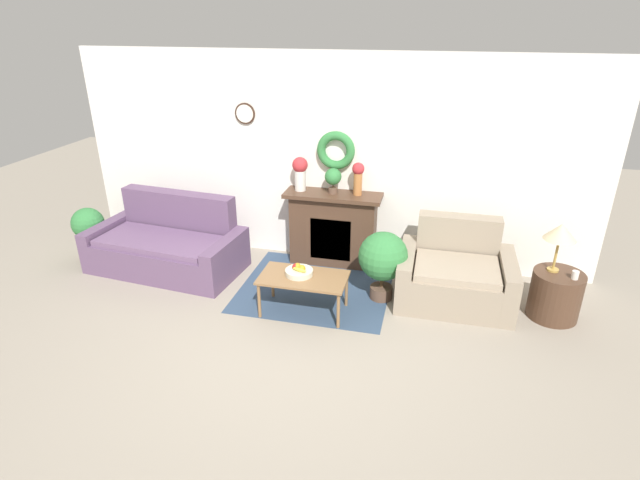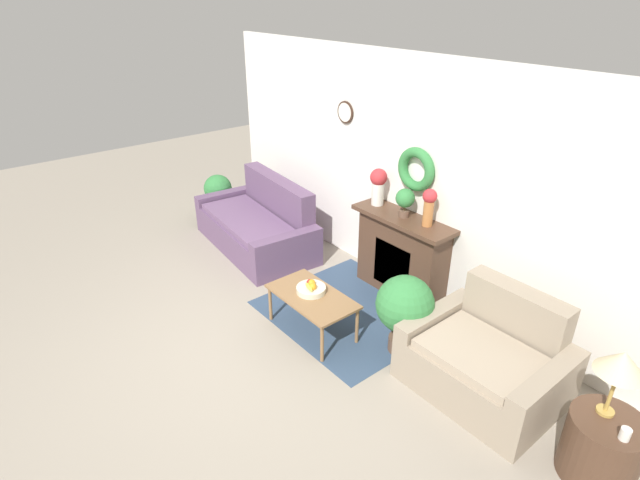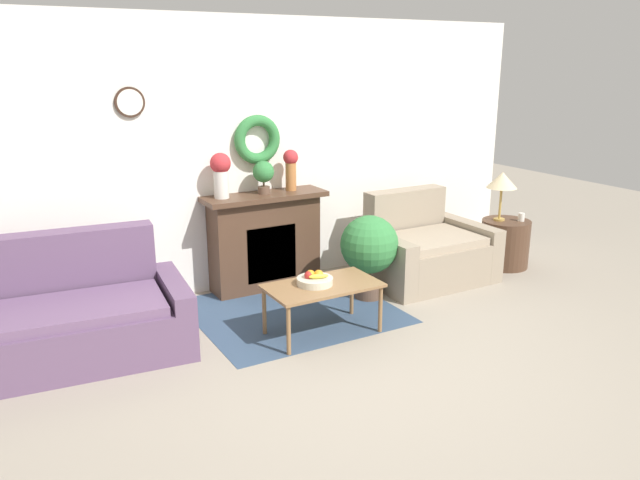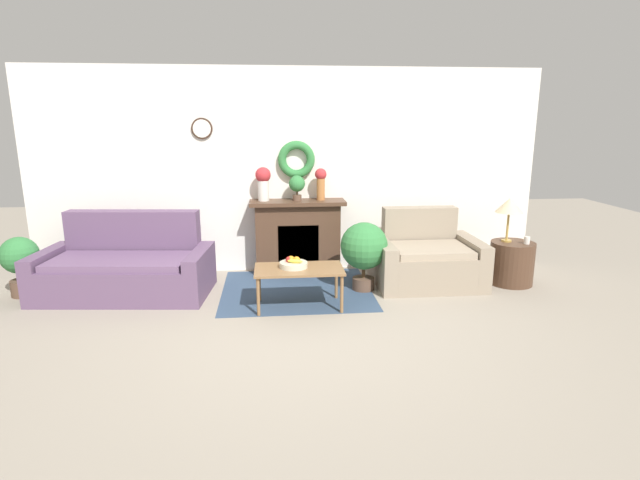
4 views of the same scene
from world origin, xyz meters
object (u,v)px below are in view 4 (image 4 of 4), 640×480
Objects in this scene: couch_left at (126,268)px; coffee_table at (299,272)px; fireplace at (298,237)px; potted_plant_on_mantel at (297,185)px; loveseat_right at (426,259)px; table_lamp at (509,206)px; potted_plant_floor_by_couch at (20,261)px; potted_plant_floor_by_loveseat at (364,248)px; mug at (527,240)px; vase_on_mantel_left at (263,181)px; side_table_by_loveseat at (511,263)px; vase_on_mantel_right at (321,182)px; fruit_bowl at (293,264)px.

coffee_table is (2.02, -0.64, 0.09)m from couch_left.
fireplace is 0.69m from potted_plant_on_mantel.
couch_left is at bearing -179.13° from loveseat_right.
table_lamp is at bearing 12.96° from coffee_table.
potted_plant_floor_by_couch is 4.04m from potted_plant_floor_by_loveseat.
mug is 3.39m from vase_on_mantel_left.
couch_left is 2.44× the size of potted_plant_floor_by_loveseat.
fireplace is at bearing 165.42° from table_lamp.
fireplace is 2.72m from table_lamp.
fireplace is at bearing 159.76° from loveseat_right.
couch_left is 6.19× the size of potted_plant_on_mantel.
fireplace is 1.70m from loveseat_right.
side_table_by_loveseat is (2.71, 0.56, -0.13)m from coffee_table.
coffee_table is 1.58m from vase_on_mantel_right.
mug is 2.96m from potted_plant_on_mantel.
potted_plant_floor_by_loveseat is (-1.90, -0.05, 0.26)m from side_table_by_loveseat.
couch_left is 4.71m from table_lamp.
couch_left is at bearing -164.89° from vase_on_mantel_right.
table_lamp reaches higher than coffee_table.
coffee_table is 2.21× the size of vase_on_mantel_left.
table_lamp is at bearing 141.84° from mug.
table_lamp is (2.71, 0.58, 0.50)m from fruit_bowl.
vase_on_mantel_left reaches higher than side_table_by_loveseat.
side_table_by_loveseat is 1.23× the size of vase_on_mantel_left.
side_table_by_loveseat is 1.92m from potted_plant_floor_by_loveseat.
couch_left is 4.86m from mug.
loveseat_right is 0.88m from potted_plant_floor_by_loveseat.
fruit_bowl is 0.94× the size of potted_plant_on_mantel.
vase_on_mantel_right is (0.75, 0.00, -0.01)m from vase_on_mantel_left.
vase_on_mantel_left is at bearing 106.62° from coffee_table.
fireplace is 1.25m from fruit_bowl.
vase_on_mantel_left is 1.05× the size of vase_on_mantel_right.
loveseat_right is 1.35× the size of coffee_table.
fireplace is 3.33m from potted_plant_floor_by_couch.
table_lamp is (2.65, 0.61, 0.58)m from coffee_table.
table_lamp is (1.00, -0.09, 0.67)m from loveseat_right.
potted_plant_on_mantel reaches higher than couch_left.
vase_on_mantel_left is at bearing 177.38° from potted_plant_on_mantel.
mug is 0.21× the size of vase_on_mantel_left.
loveseat_right is at bearing -19.83° from potted_plant_on_mantel.
couch_left is at bearing -162.90° from fireplace.
fruit_bowl is at bearing -151.83° from potted_plant_floor_by_loveseat.
side_table_by_loveseat is 1.64× the size of potted_plant_on_mantel.
potted_plant_on_mantel is (-2.66, 0.71, 0.93)m from side_table_by_loveseat.
potted_plant_floor_by_couch reaches higher than mug.
fruit_bowl is at bearing -108.75° from vase_on_mantel_right.
potted_plant_floor_by_loveseat is at bearing -176.62° from table_lamp.
mug reaches higher than fruit_bowl.
fruit_bowl reaches higher than side_table_by_loveseat.
vase_on_mantel_right is (0.43, 1.25, 0.75)m from fruit_bowl.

